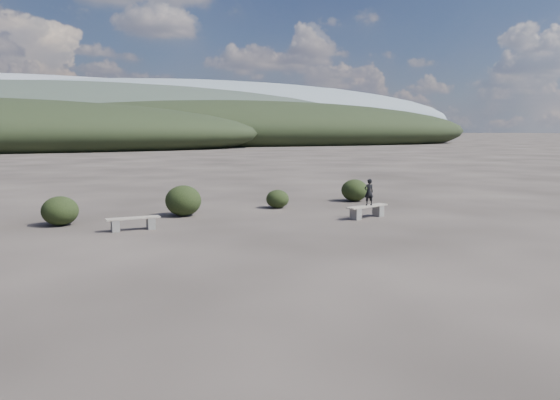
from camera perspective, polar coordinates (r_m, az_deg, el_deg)
name	(u,v)px	position (r m, az deg, el deg)	size (l,w,h in m)	color
ground	(336,258)	(14.16, 5.87, -6.06)	(1200.00, 1200.00, 0.00)	#29231F
bench_left	(133,222)	(18.53, -15.09, -2.28)	(1.74, 0.46, 0.43)	slate
bench_right	(367,210)	(20.68, 9.09, -1.08)	(1.91, 0.93, 0.47)	slate
seated_person	(369,192)	(20.65, 9.28, 0.82)	(0.36, 0.24, 1.00)	black
shrub_a	(60,211)	(20.27, -22.00, -1.06)	(1.24, 1.24, 1.01)	black
shrub_b	(183,201)	(21.22, -10.07, -0.07)	(1.37, 1.37, 1.18)	black
shrub_c	(278,199)	(23.04, -0.26, 0.12)	(0.97, 0.97, 0.78)	black
shrub_e	(355,190)	(25.50, 7.80, 1.02)	(1.22, 1.22, 1.02)	black
mountain_ridges	(56,118)	(351.32, -22.36, 7.96)	(500.00, 400.00, 56.00)	black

